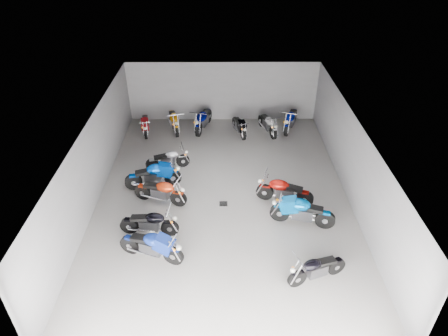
{
  "coord_description": "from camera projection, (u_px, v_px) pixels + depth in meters",
  "views": [
    {
      "loc": [
        -0.06,
        -12.86,
        9.85
      ],
      "look_at": [
        0.03,
        0.56,
        1.0
      ],
      "focal_mm": 32.0,
      "sensor_mm": 36.0,
      "label": 1
    }
  ],
  "objects": [
    {
      "name": "motorcycle_back_d",
      "position": [
        239.0,
        126.0,
        20.33
      ],
      "size": [
        0.66,
        1.89,
        0.85
      ],
      "rotation": [
        0.0,
        0.0,
        3.42
      ],
      "color": "black",
      "rests_on": "ground"
    },
    {
      "name": "motorcycle_left_f",
      "position": [
        168.0,
        159.0,
        17.62
      ],
      "size": [
        1.93,
        0.6,
        0.86
      ],
      "rotation": [
        0.0,
        0.0,
        -1.33
      ],
      "color": "black",
      "rests_on": "ground"
    },
    {
      "name": "motorcycle_back_f",
      "position": [
        291.0,
        119.0,
        20.71
      ],
      "size": [
        0.98,
        2.23,
        1.02
      ],
      "rotation": [
        0.0,
        0.0,
        2.77
      ],
      "color": "black",
      "rests_on": "ground"
    },
    {
      "name": "motorcycle_right_a",
      "position": [
        317.0,
        269.0,
        12.3
      ],
      "size": [
        1.93,
        0.84,
        0.89
      ],
      "rotation": [
        0.0,
        0.0,
        1.93
      ],
      "color": "black",
      "rests_on": "ground"
    },
    {
      "name": "motorcycle_right_c",
      "position": [
        302.0,
        212.0,
        14.46
      ],
      "size": [
        2.34,
        0.75,
        1.04
      ],
      "rotation": [
        0.0,
        0.0,
        1.32
      ],
      "color": "black",
      "rests_on": "ground"
    },
    {
      "name": "ground",
      "position": [
        223.0,
        196.0,
        16.16
      ],
      "size": [
        14.0,
        14.0,
        0.0
      ],
      "primitive_type": "plane",
      "color": "gray",
      "rests_on": "ground"
    },
    {
      "name": "wall_back",
      "position": [
        223.0,
        92.0,
        21.12
      ],
      "size": [
        10.0,
        0.1,
        3.2
      ],
      "primitive_type": "cube",
      "color": "slate",
      "rests_on": "ground"
    },
    {
      "name": "motorcycle_back_c",
      "position": [
        203.0,
        119.0,
        20.7
      ],
      "size": [
        0.79,
        2.31,
        1.04
      ],
      "rotation": [
        0.0,
        0.0,
        2.87
      ],
      "color": "black",
      "rests_on": "ground"
    },
    {
      "name": "motorcycle_back_e",
      "position": [
        268.0,
        124.0,
        20.42
      ],
      "size": [
        0.8,
        2.05,
        0.93
      ],
      "rotation": [
        0.0,
        0.0,
        3.46
      ],
      "color": "black",
      "rests_on": "ground"
    },
    {
      "name": "motorcycle_back_b",
      "position": [
        174.0,
        121.0,
        20.64
      ],
      "size": [
        0.72,
        2.22,
        0.99
      ],
      "rotation": [
        0.0,
        0.0,
        3.39
      ],
      "color": "black",
      "rests_on": "ground"
    },
    {
      "name": "wall_right",
      "position": [
        353.0,
        162.0,
        15.31
      ],
      "size": [
        0.1,
        14.0,
        3.2
      ],
      "primitive_type": "cube",
      "color": "slate",
      "rests_on": "ground"
    },
    {
      "name": "motorcycle_left_b",
      "position": [
        152.0,
        246.0,
        13.03
      ],
      "size": [
        2.21,
        0.89,
        1.01
      ],
      "rotation": [
        0.0,
        0.0,
        -1.9
      ],
      "color": "black",
      "rests_on": "ground"
    },
    {
      "name": "motorcycle_back_a",
      "position": [
        145.0,
        124.0,
        20.45
      ],
      "size": [
        0.5,
        1.98,
        0.87
      ],
      "rotation": [
        0.0,
        0.0,
        3.3
      ],
      "color": "black",
      "rests_on": "ground"
    },
    {
      "name": "motorcycle_left_c",
      "position": [
        150.0,
        223.0,
        14.04
      ],
      "size": [
        2.12,
        0.47,
        0.93
      ],
      "rotation": [
        0.0,
        0.0,
        -1.67
      ],
      "color": "black",
      "rests_on": "ground"
    },
    {
      "name": "ceiling",
      "position": [
        223.0,
        125.0,
        14.39
      ],
      "size": [
        10.0,
        14.0,
        0.04
      ],
      "primitive_type": "cube",
      "color": "black",
      "rests_on": "wall_back"
    },
    {
      "name": "motorcycle_right_d",
      "position": [
        284.0,
        191.0,
        15.54
      ],
      "size": [
        2.21,
        0.79,
        1.0
      ],
      "rotation": [
        0.0,
        0.0,
        1.28
      ],
      "color": "black",
      "rests_on": "ground"
    },
    {
      "name": "drain_grate",
      "position": [
        223.0,
        204.0,
        15.74
      ],
      "size": [
        0.32,
        0.32,
        0.01
      ],
      "primitive_type": "cube",
      "color": "black",
      "rests_on": "ground"
    },
    {
      "name": "wall_left",
      "position": [
        93.0,
        163.0,
        15.25
      ],
      "size": [
        0.1,
        14.0,
        3.2
      ],
      "primitive_type": "cube",
      "color": "slate",
      "rests_on": "ground"
    },
    {
      "name": "motorcycle_left_e",
      "position": [
        154.0,
        176.0,
        16.41
      ],
      "size": [
        2.31,
        0.65,
        1.02
      ],
      "rotation": [
        0.0,
        0.0,
        -1.38
      ],
      "color": "black",
      "rests_on": "ground"
    },
    {
      "name": "motorcycle_left_d",
      "position": [
        161.0,
        191.0,
        15.54
      ],
      "size": [
        2.14,
        0.79,
        0.97
      ],
      "rotation": [
        0.0,
        0.0,
        -1.87
      ],
      "color": "black",
      "rests_on": "ground"
    }
  ]
}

